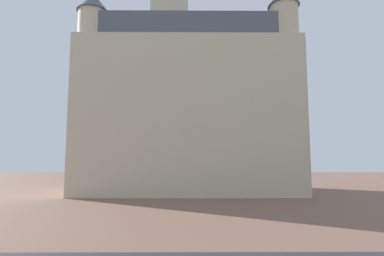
# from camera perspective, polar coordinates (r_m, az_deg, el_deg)

# --- Properties ---
(landmark_building) EXTENTS (22.62, 10.73, 32.18)m
(landmark_building) POSITION_cam_1_polar(r_m,az_deg,el_deg) (31.73, -1.06, 4.97)
(landmark_building) COLOR beige
(landmark_building) RESTS_ON ground_plane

